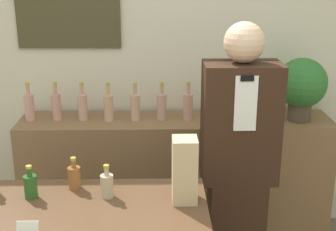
% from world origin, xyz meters
% --- Properties ---
extents(back_wall, '(5.20, 0.09, 2.70)m').
position_xyz_m(back_wall, '(-0.00, 2.00, 1.36)').
color(back_wall, beige).
rests_on(back_wall, ground_plane).
extents(back_shelf, '(2.17, 0.42, 0.93)m').
position_xyz_m(back_shelf, '(0.16, 1.73, 0.47)').
color(back_shelf, brown).
rests_on(back_shelf, ground_plane).
extents(shopkeeper, '(0.42, 0.27, 1.68)m').
position_xyz_m(shopkeeper, '(0.50, 1.11, 0.84)').
color(shopkeeper, '#331E14').
rests_on(shopkeeper, ground_plane).
extents(potted_plant, '(0.34, 0.34, 0.43)m').
position_xyz_m(potted_plant, '(1.01, 1.69, 1.18)').
color(potted_plant, '#4C3D2D').
rests_on(potted_plant, back_shelf).
extents(paper_bag, '(0.12, 0.12, 0.31)m').
position_xyz_m(paper_bag, '(0.16, 0.62, 1.06)').
color(paper_bag, tan).
rests_on(paper_bag, display_counter).
extents(price_card_right, '(0.09, 0.02, 0.06)m').
position_xyz_m(price_card_right, '(-0.50, 0.35, 0.93)').
color(price_card_right, white).
rests_on(price_card_right, display_counter).
extents(counter_bottle_1, '(0.06, 0.06, 0.16)m').
position_xyz_m(counter_bottle_1, '(-0.57, 0.66, 0.97)').
color(counter_bottle_1, '#275420').
rests_on(counter_bottle_1, display_counter).
extents(counter_bottle_2, '(0.06, 0.06, 0.16)m').
position_xyz_m(counter_bottle_2, '(-0.38, 0.75, 0.97)').
color(counter_bottle_2, brown).
rests_on(counter_bottle_2, display_counter).
extents(counter_bottle_3, '(0.06, 0.06, 0.16)m').
position_xyz_m(counter_bottle_3, '(-0.21, 0.66, 0.97)').
color(counter_bottle_3, tan).
rests_on(counter_bottle_3, display_counter).
extents(shelf_bottle_0, '(0.07, 0.07, 0.26)m').
position_xyz_m(shelf_bottle_0, '(-0.84, 1.73, 1.03)').
color(shelf_bottle_0, tan).
rests_on(shelf_bottle_0, back_shelf).
extents(shelf_bottle_1, '(0.07, 0.07, 0.26)m').
position_xyz_m(shelf_bottle_1, '(-0.66, 1.75, 1.03)').
color(shelf_bottle_1, tan).
rests_on(shelf_bottle_1, back_shelf).
extents(shelf_bottle_2, '(0.07, 0.07, 0.26)m').
position_xyz_m(shelf_bottle_2, '(-0.48, 1.74, 1.03)').
color(shelf_bottle_2, tan).
rests_on(shelf_bottle_2, back_shelf).
extents(shelf_bottle_3, '(0.07, 0.07, 0.26)m').
position_xyz_m(shelf_bottle_3, '(-0.30, 1.71, 1.03)').
color(shelf_bottle_3, tan).
rests_on(shelf_bottle_3, back_shelf).
extents(shelf_bottle_4, '(0.07, 0.07, 0.26)m').
position_xyz_m(shelf_bottle_4, '(-0.12, 1.72, 1.03)').
color(shelf_bottle_4, tan).
rests_on(shelf_bottle_4, back_shelf).
extents(shelf_bottle_5, '(0.07, 0.07, 0.26)m').
position_xyz_m(shelf_bottle_5, '(0.06, 1.73, 1.03)').
color(shelf_bottle_5, tan).
rests_on(shelf_bottle_5, back_shelf).
extents(shelf_bottle_6, '(0.07, 0.07, 0.26)m').
position_xyz_m(shelf_bottle_6, '(0.24, 1.73, 1.03)').
color(shelf_bottle_6, tan).
rests_on(shelf_bottle_6, back_shelf).
extents(shelf_bottle_7, '(0.07, 0.07, 0.26)m').
position_xyz_m(shelf_bottle_7, '(0.43, 1.75, 1.03)').
color(shelf_bottle_7, tan).
rests_on(shelf_bottle_7, back_shelf).
extents(shelf_bottle_8, '(0.07, 0.07, 0.26)m').
position_xyz_m(shelf_bottle_8, '(0.61, 1.75, 1.03)').
color(shelf_bottle_8, tan).
rests_on(shelf_bottle_8, back_shelf).
extents(shelf_bottle_9, '(0.07, 0.07, 0.26)m').
position_xyz_m(shelf_bottle_9, '(0.79, 1.74, 1.03)').
color(shelf_bottle_9, tan).
rests_on(shelf_bottle_9, back_shelf).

